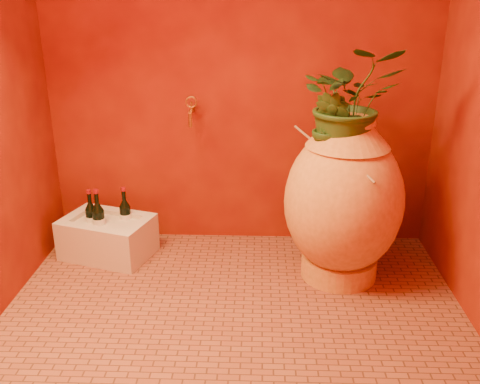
{
  "coord_description": "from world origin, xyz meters",
  "views": [
    {
      "loc": [
        0.12,
        -2.41,
        1.65
      ],
      "look_at": [
        0.02,
        0.35,
        0.58
      ],
      "focal_mm": 40.0,
      "sensor_mm": 36.0,
      "label": 1
    }
  ],
  "objects_px": {
    "wine_bottle_a": "(125,216)",
    "wall_tap": "(191,110)",
    "stone_basin": "(108,238)",
    "wine_bottle_b": "(92,218)",
    "amphora": "(343,201)",
    "wine_bottle_c": "(99,220)"
  },
  "relations": [
    {
      "from": "amphora",
      "to": "stone_basin",
      "type": "relative_size",
      "value": 1.55
    },
    {
      "from": "wine_bottle_a",
      "to": "wine_bottle_c",
      "type": "height_order",
      "value": "wine_bottle_c"
    },
    {
      "from": "wine_bottle_a",
      "to": "wine_bottle_c",
      "type": "xyz_separation_m",
      "value": [
        -0.15,
        -0.1,
        0.01
      ]
    },
    {
      "from": "stone_basin",
      "to": "wine_bottle_b",
      "type": "distance_m",
      "value": 0.16
    },
    {
      "from": "amphora",
      "to": "wine_bottle_a",
      "type": "bearing_deg",
      "value": 168.32
    },
    {
      "from": "wine_bottle_a",
      "to": "wine_bottle_c",
      "type": "bearing_deg",
      "value": -146.54
    },
    {
      "from": "stone_basin",
      "to": "wall_tap",
      "type": "distance_m",
      "value": 0.99
    },
    {
      "from": "wine_bottle_c",
      "to": "wall_tap",
      "type": "xyz_separation_m",
      "value": [
        0.58,
        0.25,
        0.66
      ]
    },
    {
      "from": "wine_bottle_b",
      "to": "wall_tap",
      "type": "xyz_separation_m",
      "value": [
        0.64,
        0.2,
        0.67
      ]
    },
    {
      "from": "amphora",
      "to": "wine_bottle_b",
      "type": "distance_m",
      "value": 1.61
    },
    {
      "from": "amphora",
      "to": "wall_tap",
      "type": "xyz_separation_m",
      "value": [
        -0.93,
        0.43,
        0.43
      ]
    },
    {
      "from": "wine_bottle_b",
      "to": "wine_bottle_c",
      "type": "relative_size",
      "value": 0.93
    },
    {
      "from": "amphora",
      "to": "wall_tap",
      "type": "relative_size",
      "value": 5.48
    },
    {
      "from": "stone_basin",
      "to": "wine_bottle_c",
      "type": "distance_m",
      "value": 0.14
    },
    {
      "from": "wine_bottle_a",
      "to": "wall_tap",
      "type": "xyz_separation_m",
      "value": [
        0.43,
        0.15,
        0.67
      ]
    },
    {
      "from": "amphora",
      "to": "wine_bottle_c",
      "type": "bearing_deg",
      "value": 173.06
    },
    {
      "from": "wine_bottle_b",
      "to": "wine_bottle_c",
      "type": "bearing_deg",
      "value": -38.79
    },
    {
      "from": "wine_bottle_c",
      "to": "amphora",
      "type": "bearing_deg",
      "value": -6.94
    },
    {
      "from": "amphora",
      "to": "stone_basin",
      "type": "bearing_deg",
      "value": 171.89
    },
    {
      "from": "wine_bottle_b",
      "to": "wall_tap",
      "type": "bearing_deg",
      "value": 17.32
    },
    {
      "from": "amphora",
      "to": "wine_bottle_a",
      "type": "relative_size",
      "value": 3.23
    },
    {
      "from": "wine_bottle_b",
      "to": "wine_bottle_c",
      "type": "height_order",
      "value": "wine_bottle_c"
    }
  ]
}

